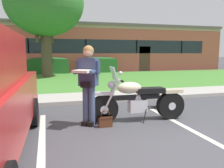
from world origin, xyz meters
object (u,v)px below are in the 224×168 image
Objects in this scene: hedge_center_right at (98,65)px; handbag at (105,120)px; motorcycle at (142,100)px; rider_person at (88,79)px; brick_building at (77,49)px; hedge_center_left at (48,65)px; shade_tree at (45,3)px.

handbag is at bearing -101.24° from hedge_center_right.
rider_person reaches higher than motorcycle.
rider_person is at bearing 147.14° from handbag.
hedge_center_right is (2.83, 12.44, -0.36)m from rider_person.
brick_building reaches higher than hedge_center_right.
handbag is 0.13× the size of hedge_center_left.
hedge_center_right is (3.76, 2.56, -3.84)m from shade_tree.
motorcycle is 18.81m from brick_building.
hedge_center_right is (1.61, 12.43, 0.16)m from motorcycle.
brick_building is (2.95, 8.86, -2.51)m from shade_tree.
shade_tree is 2.25× the size of hedge_center_right.
shade_tree is (-2.15, 9.87, 4.01)m from motorcycle.
rider_person is 12.76m from hedge_center_right.
hedge_center_left reaches higher than handbag.
shade_tree reaches higher than hedge_center_left.
shade_tree reaches higher than rider_person.
handbag is 0.01× the size of brick_building.
motorcycle is 10.86m from shade_tree.
hedge_center_right is at bearing 0.00° from hedge_center_left.
rider_person reaches higher than handbag.
shade_tree is 5.96m from hedge_center_right.
rider_person is 0.07× the size of brick_building.
brick_building is (0.80, 18.73, 1.49)m from motorcycle.
hedge_center_right is at bearing 78.76° from handbag.
hedge_center_right is at bearing 77.18° from rider_person.
brick_building is at bearing 87.55° from motorcycle.
hedge_center_right is (3.69, 0.00, 0.00)m from hedge_center_left.
shade_tree is at bearing -108.43° from brick_building.
motorcycle is 0.77× the size of hedge_center_right.
hedge_center_left is at bearing -114.61° from brick_building.
shade_tree is (-1.25, 10.08, 4.35)m from handbag.
hedge_center_left is 0.11× the size of brick_building.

